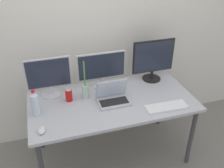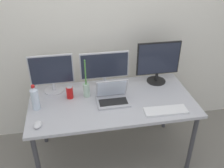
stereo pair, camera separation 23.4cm
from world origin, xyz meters
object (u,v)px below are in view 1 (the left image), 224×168
at_px(monitor_left, 49,76).
at_px(keyboard_main, 167,107).
at_px(mouse_by_keyboard, 42,130).
at_px(bamboo_vase, 85,90).
at_px(work_desk, 112,105).
at_px(laptop_silver, 112,97).
at_px(monitor_right, 153,59).
at_px(water_bottle, 35,103).
at_px(monitor_center, 102,68).
at_px(soda_can_near_keyboard, 69,95).

height_order(monitor_left, keyboard_main, monitor_left).
xyz_separation_m(mouse_by_keyboard, bamboo_vase, (0.45, 0.39, 0.07)).
xyz_separation_m(work_desk, laptop_silver, (-0.00, -0.02, 0.11)).
height_order(monitor_left, monitor_right, monitor_right).
xyz_separation_m(monitor_right, water_bottle, (-1.26, -0.28, -0.13)).
xyz_separation_m(monitor_left, water_bottle, (-0.15, -0.28, -0.10)).
distance_m(monitor_center, bamboo_vase, 0.29).
relative_size(monitor_left, laptop_silver, 1.42).
bearing_deg(mouse_by_keyboard, monitor_center, 46.93).
xyz_separation_m(laptop_silver, mouse_by_keyboard, (-0.68, -0.25, -0.04)).
bearing_deg(laptop_silver, monitor_center, 95.10).
bearing_deg(bamboo_vase, monitor_center, 36.39).
xyz_separation_m(laptop_silver, keyboard_main, (0.45, -0.25, -0.04)).
xyz_separation_m(monitor_right, laptop_silver, (-0.55, -0.29, -0.19)).
distance_m(work_desk, monitor_right, 0.68).
xyz_separation_m(monitor_left, laptop_silver, (0.56, -0.29, -0.16)).
distance_m(keyboard_main, water_bottle, 1.19).
relative_size(laptop_silver, soda_can_near_keyboard, 2.42).
bearing_deg(soda_can_near_keyboard, laptop_silver, -18.88).
bearing_deg(mouse_by_keyboard, water_bottle, 103.37).
relative_size(monitor_right, water_bottle, 1.84).
bearing_deg(bamboo_vase, water_bottle, -164.88).
bearing_deg(laptop_silver, work_desk, 84.17).
relative_size(work_desk, bamboo_vase, 4.01).
bearing_deg(mouse_by_keyboard, monitor_left, 84.25).
distance_m(soda_can_near_keyboard, bamboo_vase, 0.17).
bearing_deg(keyboard_main, soda_can_near_keyboard, 157.42).
xyz_separation_m(soda_can_near_keyboard, bamboo_vase, (0.16, 0.00, 0.02)).
relative_size(monitor_left, monitor_center, 0.86).
relative_size(keyboard_main, water_bottle, 1.56).
height_order(work_desk, laptop_silver, laptop_silver).
xyz_separation_m(laptop_silver, soda_can_near_keyboard, (-0.40, 0.14, 0.01)).
relative_size(monitor_left, mouse_by_keyboard, 4.28).
bearing_deg(keyboard_main, work_desk, 150.41).
height_order(keyboard_main, soda_can_near_keyboard, soda_can_near_keyboard).
distance_m(laptop_silver, mouse_by_keyboard, 0.73).
bearing_deg(monitor_center, bamboo_vase, -143.61).
bearing_deg(work_desk, laptop_silver, -95.83).
height_order(monitor_right, keyboard_main, monitor_right).
relative_size(work_desk, monitor_right, 3.44).
relative_size(monitor_right, keyboard_main, 1.18).
bearing_deg(monitor_center, work_desk, -83.93).
height_order(water_bottle, soda_can_near_keyboard, water_bottle).
distance_m(monitor_center, soda_can_near_keyboard, 0.43).
distance_m(mouse_by_keyboard, bamboo_vase, 0.60).
bearing_deg(laptop_silver, soda_can_near_keyboard, 161.12).
height_order(mouse_by_keyboard, water_bottle, water_bottle).
bearing_deg(water_bottle, work_desk, 1.22).
height_order(laptop_silver, bamboo_vase, bamboo_vase).
height_order(laptop_silver, keyboard_main, laptop_silver).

